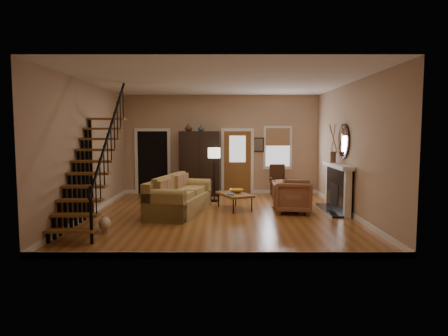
{
  "coord_description": "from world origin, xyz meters",
  "views": [
    {
      "loc": [
        0.1,
        -9.89,
        2.09
      ],
      "look_at": [
        0.1,
        0.4,
        1.15
      ],
      "focal_mm": 32.0,
      "sensor_mm": 36.0,
      "label": 1
    }
  ],
  "objects_px": {
    "sofa": "(179,196)",
    "side_chair": "(278,180)",
    "armoire": "(200,163)",
    "floor_lamp": "(214,175)",
    "coffee_table": "(235,201)",
    "armchair_left": "(294,197)",
    "armchair_right": "(287,195)"
  },
  "relations": [
    {
      "from": "coffee_table",
      "to": "floor_lamp",
      "type": "xyz_separation_m",
      "value": [
        -0.58,
        1.22,
        0.59
      ]
    },
    {
      "from": "armchair_left",
      "to": "floor_lamp",
      "type": "distance_m",
      "value": 2.7
    },
    {
      "from": "coffee_table",
      "to": "floor_lamp",
      "type": "bearing_deg",
      "value": 115.39
    },
    {
      "from": "coffee_table",
      "to": "armoire",
      "type": "bearing_deg",
      "value": 114.07
    },
    {
      "from": "coffee_table",
      "to": "armchair_left",
      "type": "relative_size",
      "value": 1.23
    },
    {
      "from": "armoire",
      "to": "sofa",
      "type": "xyz_separation_m",
      "value": [
        -0.34,
        -2.97,
        -0.6
      ]
    },
    {
      "from": "side_chair",
      "to": "sofa",
      "type": "bearing_deg",
      "value": -136.23
    },
    {
      "from": "armoire",
      "to": "armchair_left",
      "type": "bearing_deg",
      "value": -47.91
    },
    {
      "from": "sofa",
      "to": "coffee_table",
      "type": "bearing_deg",
      "value": 33.96
    },
    {
      "from": "sofa",
      "to": "armchair_right",
      "type": "height_order",
      "value": "sofa"
    },
    {
      "from": "armoire",
      "to": "coffee_table",
      "type": "xyz_separation_m",
      "value": [
        1.09,
        -2.43,
        -0.83
      ]
    },
    {
      "from": "side_chair",
      "to": "floor_lamp",
      "type": "bearing_deg",
      "value": -153.74
    },
    {
      "from": "coffee_table",
      "to": "armchair_right",
      "type": "distance_m",
      "value": 1.47
    },
    {
      "from": "side_chair",
      "to": "armchair_right",
      "type": "bearing_deg",
      "value": -90.63
    },
    {
      "from": "armoire",
      "to": "armchair_right",
      "type": "height_order",
      "value": "armoire"
    },
    {
      "from": "armchair_left",
      "to": "side_chair",
      "type": "height_order",
      "value": "side_chair"
    },
    {
      "from": "armchair_left",
      "to": "armchair_right",
      "type": "distance_m",
      "value": 0.68
    },
    {
      "from": "sofa",
      "to": "side_chair",
      "type": "height_order",
      "value": "side_chair"
    },
    {
      "from": "coffee_table",
      "to": "floor_lamp",
      "type": "height_order",
      "value": "floor_lamp"
    },
    {
      "from": "armchair_left",
      "to": "side_chair",
      "type": "relative_size",
      "value": 0.9
    },
    {
      "from": "armoire",
      "to": "floor_lamp",
      "type": "bearing_deg",
      "value": -67.29
    },
    {
      "from": "sofa",
      "to": "coffee_table",
      "type": "relative_size",
      "value": 2.11
    },
    {
      "from": "armchair_left",
      "to": "armchair_right",
      "type": "relative_size",
      "value": 1.2
    },
    {
      "from": "sofa",
      "to": "armchair_right",
      "type": "xyz_separation_m",
      "value": [
        2.87,
        0.76,
        -0.1
      ]
    },
    {
      "from": "sofa",
      "to": "floor_lamp",
      "type": "distance_m",
      "value": 1.98
    },
    {
      "from": "armchair_left",
      "to": "armchair_right",
      "type": "xyz_separation_m",
      "value": [
        -0.07,
        0.67,
        -0.07
      ]
    },
    {
      "from": "armoire",
      "to": "coffee_table",
      "type": "height_order",
      "value": "armoire"
    },
    {
      "from": "armchair_right",
      "to": "side_chair",
      "type": "bearing_deg",
      "value": 3.49
    },
    {
      "from": "coffee_table",
      "to": "armchair_right",
      "type": "bearing_deg",
      "value": 8.97
    },
    {
      "from": "sofa",
      "to": "armchair_right",
      "type": "relative_size",
      "value": 3.11
    },
    {
      "from": "armchair_left",
      "to": "armchair_right",
      "type": "height_order",
      "value": "armchair_left"
    },
    {
      "from": "coffee_table",
      "to": "armchair_left",
      "type": "xyz_separation_m",
      "value": [
        1.51,
        -0.45,
        0.2
      ]
    }
  ]
}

